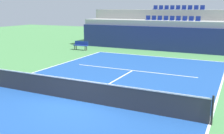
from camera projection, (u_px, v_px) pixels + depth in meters
name	position (u px, v px, depth m)	size (l,w,h in m)	color
ground_plane	(79.00, 101.00, 11.61)	(80.00, 80.00, 0.00)	#4C8C4C
court_surface	(79.00, 101.00, 11.61)	(11.00, 24.00, 0.01)	#1E4C99
baseline_far	(157.00, 57.00, 22.08)	(11.00, 0.10, 0.00)	white
sideline_right	(210.00, 124.00, 9.27)	(0.10, 24.00, 0.00)	white
service_line_far	(133.00, 70.00, 17.21)	(8.26, 0.10, 0.00)	white
centre_service_line	(111.00, 83.00, 14.41)	(0.10, 6.40, 0.00)	white
back_wall	(167.00, 39.00, 24.52)	(18.03, 0.30, 2.27)	navy
stands_tier_lower	(171.00, 35.00, 25.65)	(18.03, 2.40, 2.81)	#9E9E99
stands_tier_upper	(177.00, 28.00, 27.64)	(18.03, 2.40, 3.82)	#9E9E99
seating_row_lower	(172.00, 19.00, 25.39)	(5.29, 0.44, 0.44)	navy
seating_row_upper	(178.00, 8.00, 27.28)	(5.29, 0.44, 0.44)	navy
tennis_net	(79.00, 90.00, 11.50)	(11.08, 0.08, 1.07)	black
player_bench	(81.00, 45.00, 25.48)	(1.50, 0.40, 0.85)	navy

